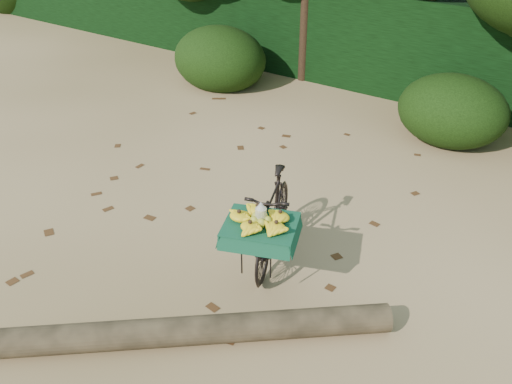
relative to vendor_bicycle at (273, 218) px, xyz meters
The scene contains 6 objects.
ground 1.01m from the vendor_bicycle, 159.70° to the right, with size 80.00×80.00×0.00m, color tan.
vendor_bicycle is the anchor object (origin of this frame).
fallen_log 1.54m from the vendor_bicycle, 86.52° to the right, with size 0.27×0.27×3.67m, color brown.
hedge_backdrop 6.06m from the vendor_bicycle, 97.83° to the left, with size 26.00×1.80×1.80m, color black.
bush_clumps 4.01m from the vendor_bicycle, 94.65° to the left, with size 8.80×1.70×0.90m, color black, non-canonical shape.
leaf_litter 1.02m from the vendor_bicycle, 157.30° to the left, with size 7.00×7.30×0.01m, color #452812, non-canonical shape.
Camera 1 is at (3.41, -3.75, 3.75)m, focal length 38.00 mm.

